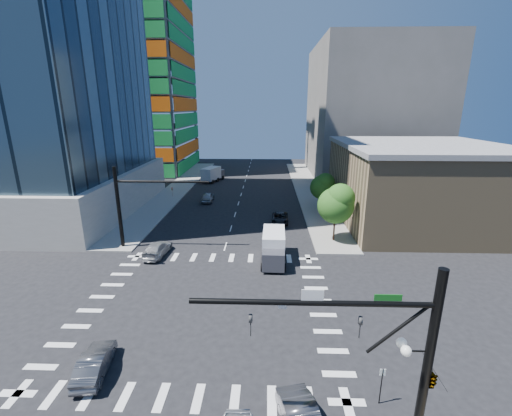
{
  "coord_description": "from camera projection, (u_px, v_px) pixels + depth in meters",
  "views": [
    {
      "loc": [
        4.62,
        -23.72,
        15.15
      ],
      "look_at": [
        3.59,
        8.0,
        5.76
      ],
      "focal_mm": 24.0,
      "sensor_mm": 36.0,
      "label": 1
    }
  ],
  "objects": [
    {
      "name": "signal_mast_nw",
      "position": [
        132.0,
        200.0,
        36.94
      ],
      "size": [
        10.2,
        0.4,
        9.0
      ],
      "color": "black",
      "rests_on": "sidewalk_nw"
    },
    {
      "name": "commercial_building",
      "position": [
        418.0,
        183.0,
        45.97
      ],
      "size": [
        20.5,
        22.5,
        10.6
      ],
      "color": "#8D7652",
      "rests_on": "ground"
    },
    {
      "name": "car_sb_mid",
      "position": [
        208.0,
        197.0,
        56.91
      ],
      "size": [
        1.87,
        4.54,
        1.54
      ],
      "primitive_type": "imported",
      "rotation": [
        0.0,
        0.0,
        3.15
      ],
      "color": "#929699",
      "rests_on": "ground"
    },
    {
      "name": "ground",
      "position": [
        208.0,
        306.0,
        27.17
      ],
      "size": [
        160.0,
        160.0,
        0.0
      ],
      "primitive_type": "plane",
      "color": "black",
      "rests_on": "ground"
    },
    {
      "name": "car_sb_near",
      "position": [
        157.0,
        249.0,
        36.28
      ],
      "size": [
        2.33,
        4.99,
        1.41
      ],
      "primitive_type": "imported",
      "rotation": [
        0.0,
        0.0,
        3.07
      ],
      "color": "#B1B1B1",
      "rests_on": "ground"
    },
    {
      "name": "box_truck_near",
      "position": [
        274.0,
        250.0,
        34.5
      ],
      "size": [
        2.56,
        5.7,
        2.95
      ],
      "rotation": [
        0.0,
        0.0,
        -0.03
      ],
      "color": "black",
      "rests_on": "ground"
    },
    {
      "name": "tree_north",
      "position": [
        323.0,
        186.0,
        50.46
      ],
      "size": [
        3.54,
        3.52,
        5.78
      ],
      "color": "#382316",
      "rests_on": "sidewalk_ne"
    },
    {
      "name": "car_sb_cross",
      "position": [
        95.0,
        363.0,
        20.13
      ],
      "size": [
        2.03,
        4.31,
        1.37
      ],
      "primitive_type": "imported",
      "rotation": [
        0.0,
        0.0,
        3.29
      ],
      "color": "#4F5055",
      "rests_on": "ground"
    },
    {
      "name": "bg_building_ne",
      "position": [
        369.0,
        113.0,
        75.08
      ],
      "size": [
        24.0,
        30.0,
        28.0
      ],
      "primitive_type": "cube",
      "color": "#615D57",
      "rests_on": "ground"
    },
    {
      "name": "sidewalk_ne",
      "position": [
        308.0,
        189.0,
        65.1
      ],
      "size": [
        5.0,
        60.0,
        0.15
      ],
      "primitive_type": "cube",
      "color": "gray",
      "rests_on": "ground"
    },
    {
      "name": "box_truck_far",
      "position": [
        213.0,
        175.0,
        72.4
      ],
      "size": [
        4.3,
        6.34,
        3.07
      ],
      "rotation": [
        0.0,
        0.0,
        2.8
      ],
      "color": "black",
      "rests_on": "ground"
    },
    {
      "name": "construction_building",
      "position": [
        132.0,
        65.0,
        80.39
      ],
      "size": [
        25.16,
        34.5,
        70.6
      ],
      "color": "slate",
      "rests_on": "ground"
    },
    {
      "name": "no_parking_sign",
      "position": [
        382.0,
        382.0,
        17.82
      ],
      "size": [
        0.3,
        0.06,
        2.2
      ],
      "color": "black",
      "rests_on": "ground"
    },
    {
      "name": "car_nb_far",
      "position": [
        280.0,
        218.0,
        46.54
      ],
      "size": [
        2.32,
        4.73,
        1.29
      ],
      "primitive_type": "imported",
      "rotation": [
        0.0,
        0.0,
        -0.04
      ],
      "color": "black",
      "rests_on": "ground"
    },
    {
      "name": "road_markings",
      "position": [
        208.0,
        305.0,
        27.17
      ],
      "size": [
        20.0,
        20.0,
        0.01
      ],
      "primitive_type": "cube",
      "color": "silver",
      "rests_on": "ground"
    },
    {
      "name": "sidewalk_nw",
      "position": [
        178.0,
        189.0,
        65.87
      ],
      "size": [
        5.0,
        60.0,
        0.15
      ],
      "primitive_type": "cube",
      "color": "gray",
      "rests_on": "ground"
    },
    {
      "name": "tree_south",
      "position": [
        337.0,
        203.0,
        38.77
      ],
      "size": [
        4.16,
        4.16,
        6.82
      ],
      "color": "#382316",
      "rests_on": "sidewalk_ne"
    },
    {
      "name": "signal_mast_se",
      "position": [
        407.0,
        358.0,
        14.4
      ],
      "size": [
        10.51,
        2.48,
        9.0
      ],
      "color": "black",
      "rests_on": "sidewalk_se"
    }
  ]
}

